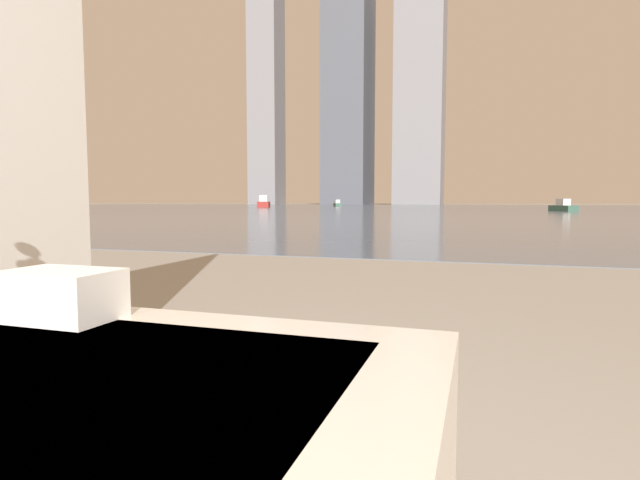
# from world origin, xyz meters

# --- Properties ---
(towel_stack) EXTENTS (0.26, 0.17, 0.12)m
(towel_stack) POSITION_xyz_m (-0.09, 0.97, 0.61)
(towel_stack) COLOR white
(towel_stack) RESTS_ON bathtub
(harbor_water) EXTENTS (180.00, 110.00, 0.01)m
(harbor_water) POSITION_xyz_m (0.00, 62.00, 0.01)
(harbor_water) COLOR slate
(harbor_water) RESTS_ON ground_plane
(harbor_boat_0) EXTENTS (2.81, 4.45, 1.58)m
(harbor_boat_0) POSITION_xyz_m (-26.29, 60.40, 0.57)
(harbor_boat_0) COLOR maroon
(harbor_boat_0) RESTS_ON harbor_water
(harbor_boat_1) EXTENTS (2.01, 2.93, 1.04)m
(harbor_boat_1) POSITION_xyz_m (-20.49, 75.54, 0.38)
(harbor_boat_1) COLOR #335647
(harbor_boat_1) RESTS_ON harbor_water
(harbor_boat_2) EXTENTS (2.45, 3.04, 1.11)m
(harbor_boat_2) POSITION_xyz_m (-40.22, 42.85, 0.40)
(harbor_boat_2) COLOR navy
(harbor_boat_2) RESTS_ON harbor_water
(harbor_boat_4) EXTENTS (1.98, 2.81, 1.00)m
(harbor_boat_4) POSITION_xyz_m (7.28, 44.63, 0.36)
(harbor_boat_4) COLOR #335647
(harbor_boat_4) RESTS_ON harbor_water
(skyline_tower_0) EXTENTS (7.49, 7.19, 75.62)m
(skyline_tower_0) POSITION_xyz_m (-51.26, 118.00, 37.81)
(skyline_tower_0) COLOR slate
(skyline_tower_0) RESTS_ON ground_plane
(skyline_tower_1) EXTENTS (10.31, 12.87, 75.85)m
(skyline_tower_1) POSITION_xyz_m (-29.82, 118.00, 37.92)
(skyline_tower_1) COLOR #4C515B
(skyline_tower_1) RESTS_ON ground_plane
(skyline_tower_2) EXTENTS (10.64, 12.42, 50.01)m
(skyline_tower_2) POSITION_xyz_m (-12.82, 118.00, 25.00)
(skyline_tower_2) COLOR slate
(skyline_tower_2) RESTS_ON ground_plane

